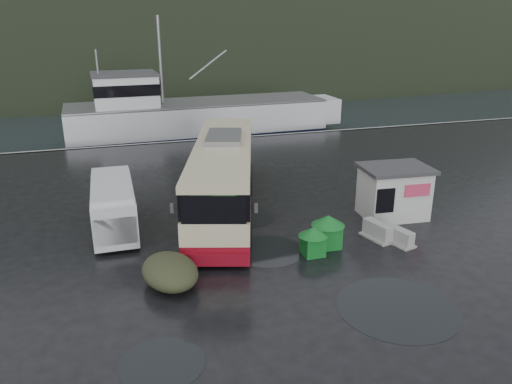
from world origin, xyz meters
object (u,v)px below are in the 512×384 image
object	(u,v)px
jersey_barrier_a	(327,243)
waste_bin_right	(327,246)
jersey_barrier_c	(399,244)
fishing_trawler	(199,124)
white_van	(116,229)
coach_bus	(224,209)
waste_bin_left	(312,254)
jersey_barrier_b	(377,238)
dome_tent	(171,284)
ticket_kiosk	(391,216)

from	to	relation	value
jersey_barrier_a	waste_bin_right	bearing A→B (deg)	-114.82
jersey_barrier_c	fishing_trawler	distance (m)	29.10
white_van	waste_bin_right	world-z (taller)	white_van
coach_bus	waste_bin_left	bearing A→B (deg)	-52.37
jersey_barrier_b	coach_bus	bearing A→B (deg)	136.38
jersey_barrier_a	fishing_trawler	size ratio (longest dim) A/B	0.05
jersey_barrier_b	fishing_trawler	bearing A→B (deg)	96.31
coach_bus	waste_bin_left	distance (m)	6.75
waste_bin_right	jersey_barrier_b	bearing A→B (deg)	1.93
dome_tent	jersey_barrier_a	xyz separation A→B (m)	(7.32, 1.64, 0.00)
coach_bus	dome_tent	distance (m)	8.04
white_van	jersey_barrier_b	world-z (taller)	white_van
waste_bin_right	ticket_kiosk	bearing A→B (deg)	26.45
white_van	ticket_kiosk	world-z (taller)	ticket_kiosk
ticket_kiosk	fishing_trawler	bearing A→B (deg)	105.87
jersey_barrier_a	jersey_barrier_c	size ratio (longest dim) A/B	1.00
waste_bin_left	jersey_barrier_c	size ratio (longest dim) A/B	0.89
white_van	jersey_barrier_a	xyz separation A→B (m)	(9.15, -4.39, 0.00)
dome_tent	ticket_kiosk	size ratio (longest dim) A/B	0.84
jersey_barrier_c	fishing_trawler	world-z (taller)	fishing_trawler
fishing_trawler	jersey_barrier_a	bearing A→B (deg)	-90.40
white_van	waste_bin_right	bearing A→B (deg)	-27.34
jersey_barrier_a	ticket_kiosk	bearing A→B (deg)	23.98
white_van	fishing_trawler	bearing A→B (deg)	70.34
dome_tent	jersey_barrier_a	distance (m)	7.50
waste_bin_right	jersey_barrier_a	bearing A→B (deg)	65.18
ticket_kiosk	jersey_barrier_a	size ratio (longest dim) A/B	2.36
jersey_barrier_b	ticket_kiosk	bearing A→B (deg)	46.63
ticket_kiosk	white_van	bearing A→B (deg)	174.63
dome_tent	jersey_barrier_b	size ratio (longest dim) A/B	1.76
fishing_trawler	white_van	bearing A→B (deg)	-111.68
waste_bin_left	jersey_barrier_b	distance (m)	3.57
coach_bus	white_van	distance (m)	5.74
fishing_trawler	jersey_barrier_c	bearing A→B (deg)	-84.32
coach_bus	waste_bin_left	xyz separation A→B (m)	(2.42, -6.30, 0.00)
dome_tent	jersey_barrier_c	distance (m)	10.45
coach_bus	waste_bin_left	size ratio (longest dim) A/B	10.62
fishing_trawler	ticket_kiosk	bearing A→B (deg)	-80.33
jersey_barrier_a	jersey_barrier_c	world-z (taller)	jersey_barrier_c
coach_bus	fishing_trawler	size ratio (longest dim) A/B	0.48
jersey_barrier_a	jersey_barrier_b	bearing A→B (deg)	-5.28
waste_bin_right	waste_bin_left	bearing A→B (deg)	-149.45
jersey_barrier_a	jersey_barrier_c	xyz separation A→B (m)	(3.11, -1.02, 0.00)
coach_bus	ticket_kiosk	xyz separation A→B (m)	(8.07, -3.41, 0.00)
jersey_barrier_a	jersey_barrier_c	distance (m)	3.27
waste_bin_right	jersey_barrier_a	xyz separation A→B (m)	(0.14, 0.31, 0.00)
waste_bin_left	fishing_trawler	distance (m)	28.70
white_van	fishing_trawler	world-z (taller)	fishing_trawler
dome_tent	jersey_barrier_c	xyz separation A→B (m)	(10.43, 0.62, 0.00)
waste_bin_left	jersey_barrier_a	bearing A→B (deg)	38.63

